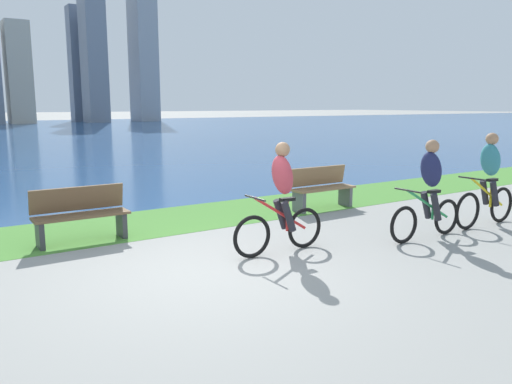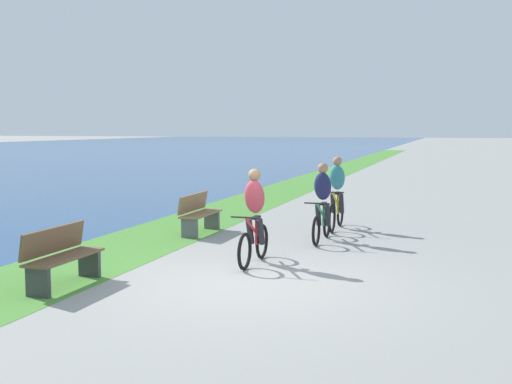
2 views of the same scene
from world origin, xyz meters
name	(u,v)px [view 1 (image 1 of 2)]	position (x,y,z in m)	size (l,w,h in m)	color
ground_plane	(212,272)	(0.00, 0.00, 0.00)	(300.00, 300.00, 0.00)	gray
grass_strip_bayside	(130,225)	(0.00, 3.19, 0.00)	(120.00, 2.26, 0.01)	#478433
cyclist_lead	(281,198)	(1.33, 0.24, 0.84)	(1.62, 0.52, 1.68)	black
cyclist_trailing	(429,190)	(3.86, -0.44, 0.83)	(1.71, 0.52, 1.66)	black
cyclist_distant_rear	(488,181)	(5.52, -0.44, 0.84)	(1.73, 0.52, 1.72)	black
bench_near_path	(81,215)	(-1.05, 2.53, 0.45)	(1.50, 0.47, 0.90)	brown
bench_far_along_path	(321,188)	(3.99, 2.43, 0.45)	(1.50, 0.47, 0.90)	olive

